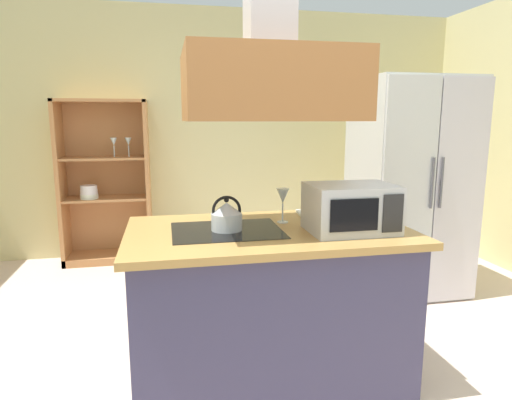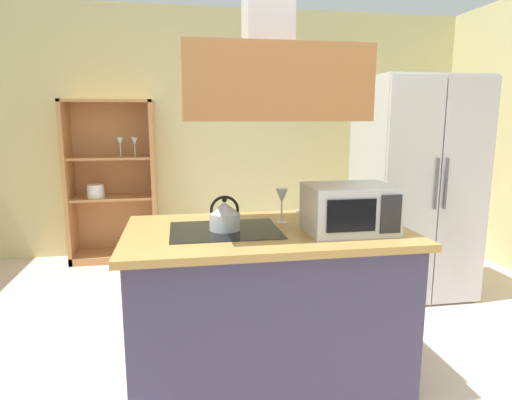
% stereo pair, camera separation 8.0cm
% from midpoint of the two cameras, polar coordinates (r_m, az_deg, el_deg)
% --- Properties ---
extents(wall_back, '(6.00, 0.12, 2.70)m').
position_cam_midpoint_polar(wall_back, '(5.09, -7.45, 8.57)').
color(wall_back, beige).
rests_on(wall_back, ground).
extents(kitchen_island, '(1.57, 0.93, 0.90)m').
position_cam_midpoint_polar(kitchen_island, '(2.63, 0.66, -13.18)').
color(kitchen_island, '#3A3756').
rests_on(kitchen_island, ground).
extents(range_hood, '(0.90, 0.70, 1.20)m').
position_cam_midpoint_polar(range_hood, '(2.43, 0.74, 16.94)').
color(range_hood, '#A06636').
extents(refrigerator, '(0.90, 0.77, 1.85)m').
position_cam_midpoint_polar(refrigerator, '(4.04, 18.68, 1.57)').
color(refrigerator, beige).
rests_on(refrigerator, ground).
extents(dish_cabinet, '(0.91, 0.40, 1.70)m').
position_cam_midpoint_polar(dish_cabinet, '(4.96, -19.22, 1.12)').
color(dish_cabinet, '#BF814C').
rests_on(dish_cabinet, ground).
extents(kettle, '(0.17, 0.17, 0.19)m').
position_cam_midpoint_polar(kettle, '(2.43, -4.76, -2.09)').
color(kettle, silver).
rests_on(kettle, kitchen_island).
extents(cutting_board, '(0.36, 0.27, 0.02)m').
position_cam_midpoint_polar(cutting_board, '(2.85, 8.17, -1.79)').
color(cutting_board, white).
rests_on(cutting_board, kitchen_island).
extents(microwave, '(0.46, 0.35, 0.26)m').
position_cam_midpoint_polar(microwave, '(2.44, 11.24, -1.03)').
color(microwave, '#B7BABF').
rests_on(microwave, kitchen_island).
extents(wine_glass_on_counter, '(0.08, 0.08, 0.21)m').
position_cam_midpoint_polar(wine_glass_on_counter, '(2.60, 2.60, 0.34)').
color(wine_glass_on_counter, silver).
rests_on(wine_glass_on_counter, kitchen_island).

